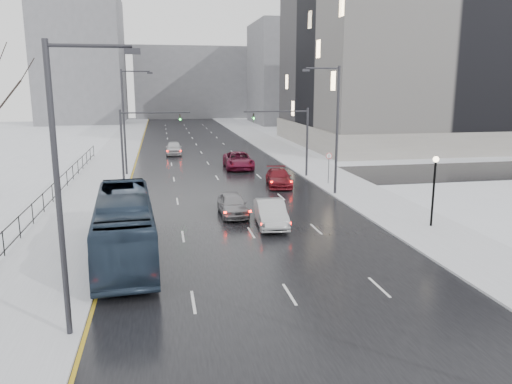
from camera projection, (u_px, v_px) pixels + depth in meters
road at (206, 161)px, 57.30m from camera, size 16.00×150.00×0.04m
cross_road at (218, 180)px, 45.78m from camera, size 130.00×10.00×0.04m
sidewalk_left at (112, 163)px, 55.37m from camera, size 5.00×150.00×0.16m
sidewalk_right at (295, 158)px, 59.21m from camera, size 5.00×150.00×0.16m
park_strip at (21, 166)px, 53.63m from camera, size 14.00×150.00×0.12m
iron_fence at (9, 236)px, 25.93m from camera, size 0.06×70.00×1.30m
streetlight_r_mid at (334, 124)px, 38.41m from camera, size 2.95×0.25×10.00m
streetlight_l_near at (64, 179)px, 16.22m from camera, size 2.95×0.25×10.00m
streetlight_l_far at (126, 117)px, 46.94m from camera, size 2.95×0.25×10.00m
lamppost_r_mid at (434, 181)px, 29.90m from camera, size 0.36×0.36×4.28m
mast_signal_right at (296, 134)px, 46.26m from camera, size 6.10×0.33×6.50m
mast_signal_left at (134, 137)px, 43.57m from camera, size 6.10×0.33×6.50m
no_uturn_sign at (329, 159)px, 43.14m from camera, size 0.60×0.06×2.70m
civic_building at (436, 66)px, 72.86m from camera, size 41.00×31.00×24.80m
bldg_far_right at (307, 73)px, 112.91m from camera, size 24.00×20.00×22.00m
bldg_far_left at (82, 60)px, 112.72m from camera, size 18.00×22.00×28.00m
bldg_far_center at (193, 83)px, 132.94m from camera, size 30.00×18.00×18.00m
bus at (124, 226)px, 25.03m from camera, size 3.45×11.74×3.23m
sedan_center_near at (233, 204)px, 33.25m from camera, size 1.81×4.38×1.49m
sedan_right_near at (271, 213)px, 30.77m from camera, size 2.05×4.93×1.59m
sedan_right_cross at (238, 160)px, 51.78m from camera, size 3.02×6.22×1.70m
sedan_right_far at (279, 178)px, 42.85m from camera, size 2.64×5.20×1.45m
sedan_center_far at (174, 148)px, 62.05m from camera, size 2.05×4.86×1.64m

